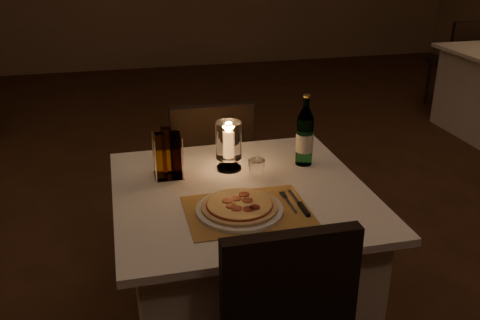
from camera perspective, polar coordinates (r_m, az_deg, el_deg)
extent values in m
cube|color=#452716|center=(2.78, 3.11, -14.30)|extent=(8.00, 10.00, 0.02)
cube|color=silver|center=(2.32, 0.12, -11.71)|extent=(0.88, 0.88, 0.71)
cube|color=silver|center=(2.13, 0.13, -3.54)|extent=(1.00, 1.00, 0.03)
cube|color=black|center=(1.65, 5.35, -14.05)|extent=(0.42, 0.05, 0.42)
cube|color=black|center=(2.95, -3.56, -1.30)|extent=(0.42, 0.42, 0.05)
cube|color=black|center=(2.70, -2.97, 1.55)|extent=(0.42, 0.05, 0.42)
cylinder|color=black|center=(3.24, -1.03, -3.65)|extent=(0.03, 0.03, 0.44)
cylinder|color=black|center=(3.19, -7.01, -4.27)|extent=(0.03, 0.03, 0.44)
cylinder|color=black|center=(2.95, 0.43, -6.57)|extent=(0.03, 0.03, 0.44)
cylinder|color=black|center=(2.89, -6.17, -7.32)|extent=(0.03, 0.03, 0.44)
cube|color=#AB7D3B|center=(1.97, 0.81, -5.47)|extent=(0.45, 0.34, 0.00)
cylinder|color=white|center=(1.96, -0.05, -5.33)|extent=(0.32, 0.32, 0.01)
cylinder|color=#D8B77F|center=(1.95, -0.05, -5.00)|extent=(0.28, 0.28, 0.01)
cylinder|color=maroon|center=(1.95, -0.05, -4.80)|extent=(0.24, 0.24, 0.00)
cylinder|color=#EACC7F|center=(1.94, -0.05, -4.71)|extent=(0.24, 0.24, 0.00)
cylinder|color=maroon|center=(1.96, 0.81, -4.32)|extent=(0.04, 0.04, 0.00)
cylinder|color=maroon|center=(2.00, 0.44, -3.69)|extent=(0.04, 0.04, 0.00)
cylinder|color=maroon|center=(1.97, -0.41, -4.12)|extent=(0.04, 0.04, 0.00)
cylinder|color=maroon|center=(1.96, -1.36, -4.37)|extent=(0.04, 0.04, 0.00)
cylinder|color=maroon|center=(1.92, -0.96, -4.92)|extent=(0.04, 0.04, 0.00)
cylinder|color=maroon|center=(1.91, -0.37, -5.18)|extent=(0.04, 0.04, 0.00)
cylinder|color=maroon|center=(1.90, 0.91, -5.24)|extent=(0.04, 0.04, 0.00)
cylinder|color=maroon|center=(1.91, 1.55, -5.06)|extent=(0.04, 0.04, 0.00)
cube|color=silver|center=(2.01, 5.39, -4.81)|extent=(0.01, 0.14, 0.00)
cube|color=silver|center=(2.08, 4.65, -3.74)|extent=(0.02, 0.05, 0.00)
cube|color=black|center=(1.97, 6.83, -5.25)|extent=(0.02, 0.10, 0.01)
cube|color=silver|center=(2.07, 5.78, -3.95)|extent=(0.01, 0.12, 0.00)
cylinder|color=#56A069|center=(2.33, 6.90, 2.00)|extent=(0.07, 0.07, 0.21)
cylinder|color=#56A069|center=(2.28, 7.11, 6.14)|extent=(0.03, 0.03, 0.04)
cylinder|color=gold|center=(2.27, 7.14, 6.77)|extent=(0.03, 0.03, 0.01)
cylinder|color=silver|center=(2.34, 6.89, 1.88)|extent=(0.08, 0.08, 0.08)
cylinder|color=white|center=(2.31, -1.20, -0.83)|extent=(0.11, 0.11, 0.01)
cylinder|color=white|center=(2.29, -1.21, -0.23)|extent=(0.02, 0.02, 0.04)
cylinder|color=white|center=(2.26, -1.23, 2.13)|extent=(0.11, 0.11, 0.16)
cylinder|color=white|center=(2.26, -1.22, 1.76)|extent=(0.03, 0.03, 0.12)
ellipsoid|color=orange|center=(2.24, -1.24, 3.52)|extent=(0.02, 0.02, 0.03)
cube|color=white|center=(2.25, -7.59, -1.69)|extent=(0.12, 0.12, 0.01)
cylinder|color=white|center=(2.16, -8.99, -0.19)|extent=(0.01, 0.01, 0.18)
cylinder|color=white|center=(2.17, -6.11, 0.08)|extent=(0.01, 0.01, 0.18)
cylinder|color=white|center=(2.26, -9.25, 0.89)|extent=(0.01, 0.01, 0.18)
cylinder|color=white|center=(2.27, -6.49, 1.14)|extent=(0.01, 0.01, 0.18)
cube|color=#BF8C33|center=(2.18, -8.42, 0.36)|extent=(0.04, 0.04, 0.20)
cube|color=#3F1E14|center=(2.19, -6.86, 0.51)|extent=(0.04, 0.04, 0.20)
cube|color=#BF8C33|center=(2.24, -7.81, 1.02)|extent=(0.04, 0.04, 0.20)
cube|color=black|center=(5.87, 21.99, 9.57)|extent=(0.42, 0.42, 0.05)
cube|color=black|center=(5.68, 23.39, 11.33)|extent=(0.42, 0.05, 0.42)
cylinder|color=black|center=(6.15, 22.08, 7.81)|extent=(0.03, 0.03, 0.44)
cylinder|color=black|center=(5.96, 19.38, 7.76)|extent=(0.03, 0.03, 0.44)
cylinder|color=black|center=(5.89, 23.93, 6.88)|extent=(0.03, 0.03, 0.44)
cylinder|color=black|center=(5.69, 21.16, 6.80)|extent=(0.03, 0.03, 0.44)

